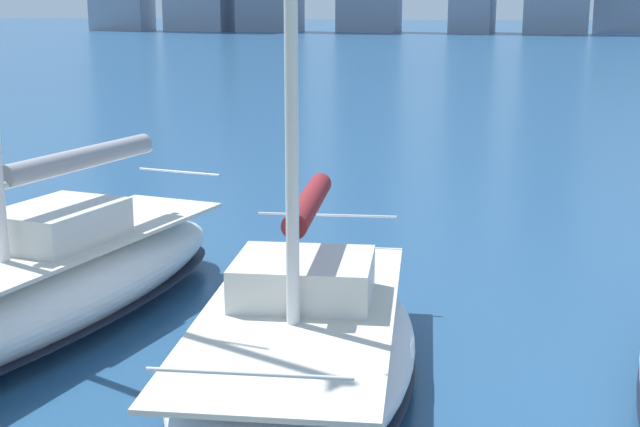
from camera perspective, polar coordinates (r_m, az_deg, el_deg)
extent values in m
ellipsoid|color=white|center=(11.54, -1.32, -8.58)|extent=(4.00, 7.33, 0.93)
ellipsoid|color=black|center=(11.63, -1.32, -9.75)|extent=(4.02, 7.37, 0.10)
cube|color=beige|center=(11.36, -1.34, -6.26)|extent=(3.35, 6.42, 0.06)
cube|color=silver|center=(11.66, -1.05, -4.17)|extent=(1.99, 1.79, 0.55)
cylinder|color=silver|center=(11.95, -0.72, 0.12)|extent=(0.57, 2.90, 0.12)
cylinder|color=maroon|center=(11.93, -0.73, 0.68)|extent=(0.74, 2.70, 0.32)
cylinder|color=silver|center=(8.24, -4.57, -10.19)|extent=(1.90, 0.34, 0.04)
cylinder|color=silver|center=(14.20, 0.45, -0.10)|extent=(2.20, 0.39, 0.04)
ellipsoid|color=white|center=(13.75, -17.51, -4.93)|extent=(3.36, 8.87, 1.22)
ellipsoid|color=black|center=(13.86, -17.42, -6.25)|extent=(3.38, 8.92, 0.10)
cube|color=beige|center=(13.58, -17.70, -2.35)|extent=(2.82, 7.79, 0.06)
cube|color=silver|center=(13.88, -16.40, -0.63)|extent=(1.59, 2.06, 0.55)
cylinder|color=silver|center=(14.22, -14.95, 2.98)|extent=(0.59, 3.62, 0.12)
cylinder|color=gray|center=(14.20, -14.97, 3.45)|extent=(0.75, 3.36, 0.32)
cylinder|color=silver|center=(16.51, -9.02, 2.65)|extent=(1.69, 0.26, 0.04)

